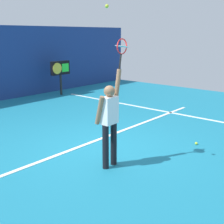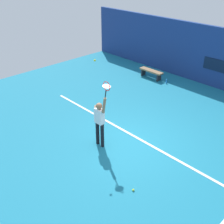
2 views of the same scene
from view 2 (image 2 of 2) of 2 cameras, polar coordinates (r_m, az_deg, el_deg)
ground_plane at (r=10.14m, az=3.83°, el=-6.34°), size 18.00×18.00×0.00m
sponsor_banner_center at (r=14.71m, az=22.13°, el=8.51°), size 2.20×0.03×0.60m
court_baseline at (r=10.38m, az=5.34°, el=-5.40°), size 10.00×0.10×0.01m
tennis_player at (r=9.47m, az=-2.56°, el=-1.78°), size 0.59×0.31×1.99m
tennis_racket at (r=8.58m, az=-1.14°, el=5.14°), size 0.36×0.27×0.62m
tennis_ball at (r=8.62m, az=-3.58°, el=10.57°), size 0.07×0.07×0.07m
court_bench at (r=15.54m, az=8.06°, el=8.14°), size 1.40×0.36×0.45m
water_bottle at (r=15.05m, az=11.13°, el=6.25°), size 0.07×0.07×0.24m
spare_ball at (r=8.32m, az=4.39°, el=-15.72°), size 0.07×0.07×0.07m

